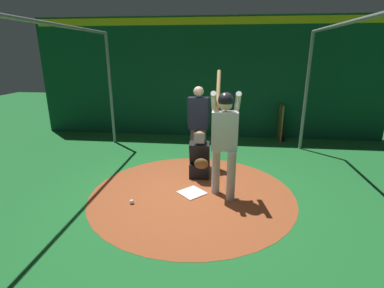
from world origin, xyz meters
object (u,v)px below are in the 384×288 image
(home_plate, at_px, (192,193))
(baseball_0, at_px, (132,202))
(catcher, at_px, (200,159))
(bat_rack, at_px, (281,123))
(umpire, at_px, (198,122))
(batter, at_px, (224,135))

(home_plate, distance_m, baseball_0, 1.10)
(catcher, distance_m, bat_rack, 3.71)
(home_plate, distance_m, catcher, 0.84)
(home_plate, height_order, bat_rack, bat_rack)
(umpire, height_order, bat_rack, umpire)
(batter, xyz_separation_m, catcher, (-0.77, -0.48, -0.75))
(batter, height_order, catcher, batter)
(home_plate, relative_size, baseball_0, 5.68)
(batter, distance_m, baseball_0, 1.95)
(home_plate, xyz_separation_m, baseball_0, (0.51, -0.98, 0.03))
(catcher, bearing_deg, umpire, -171.97)
(catcher, bearing_deg, baseball_0, -39.88)
(bat_rack, bearing_deg, umpire, -43.12)
(bat_rack, bearing_deg, batter, -23.26)
(home_plate, bearing_deg, catcher, 174.37)
(home_plate, relative_size, catcher, 0.42)
(batter, height_order, baseball_0, batter)
(umpire, xyz_separation_m, baseball_0, (1.93, -0.95, -0.97))
(catcher, relative_size, umpire, 0.55)
(umpire, xyz_separation_m, bat_rack, (-2.37, 2.22, -0.52))
(bat_rack, bearing_deg, catcher, -34.90)
(batter, relative_size, baseball_0, 29.57)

